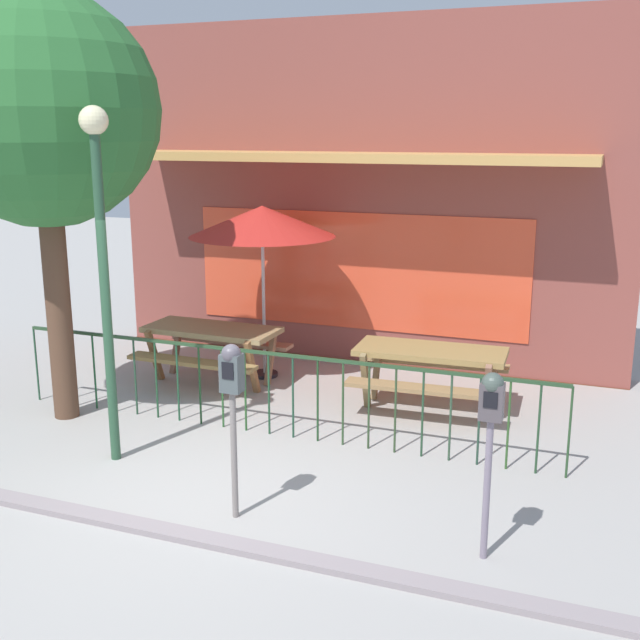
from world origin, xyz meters
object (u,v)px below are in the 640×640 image
at_px(street_tree, 42,112).
at_px(street_lamp, 101,233).
at_px(picnic_table_left, 212,339).
at_px(picnic_table_right, 430,362).
at_px(parking_meter_near, 232,385).
at_px(patio_umbrella, 262,222).
at_px(parking_meter_far, 491,417).

relative_size(street_tree, street_lamp, 1.36).
bearing_deg(street_tree, street_lamp, -33.13).
xyz_separation_m(picnic_table_left, picnic_table_right, (2.99, 0.01, 0.00)).
relative_size(picnic_table_right, parking_meter_near, 1.17).
bearing_deg(street_tree, parking_meter_near, -26.72).
bearing_deg(picnic_table_right, street_lamp, -136.11).
relative_size(patio_umbrella, street_tree, 0.49).
distance_m(parking_meter_far, street_tree, 5.89).
relative_size(picnic_table_left, parking_meter_far, 1.17).
bearing_deg(picnic_table_left, street_lamp, -84.24).
bearing_deg(picnic_table_left, street_tree, -120.18).
bearing_deg(picnic_table_right, parking_meter_far, -69.63).
relative_size(parking_meter_far, street_lamp, 0.44).
bearing_deg(parking_meter_near, street_tree, 153.28).
distance_m(picnic_table_left, parking_meter_far, 5.30).
height_order(picnic_table_left, patio_umbrella, patio_umbrella).
xyz_separation_m(picnic_table_left, patio_umbrella, (0.54, 0.51, 1.54)).
relative_size(patio_umbrella, parking_meter_near, 1.49).
bearing_deg(street_tree, picnic_table_right, 23.87).
distance_m(patio_umbrella, street_tree, 3.09).
relative_size(picnic_table_left, street_lamp, 0.51).
height_order(picnic_table_left, street_lamp, street_lamp).
bearing_deg(picnic_table_left, picnic_table_right, 0.17).
bearing_deg(parking_meter_near, street_lamp, 158.56).
relative_size(parking_meter_near, street_lamp, 0.45).
bearing_deg(patio_umbrella, parking_meter_near, -68.87).
relative_size(picnic_table_right, street_lamp, 0.52).
xyz_separation_m(picnic_table_right, parking_meter_near, (-0.98, -3.31, 0.62)).
height_order(picnic_table_right, parking_meter_far, parking_meter_far).
xyz_separation_m(parking_meter_near, street_tree, (-3.04, 1.53, 2.31)).
relative_size(parking_meter_far, street_tree, 0.32).
xyz_separation_m(picnic_table_left, parking_meter_near, (2.01, -3.30, 0.62)).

